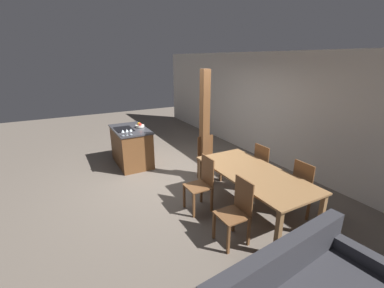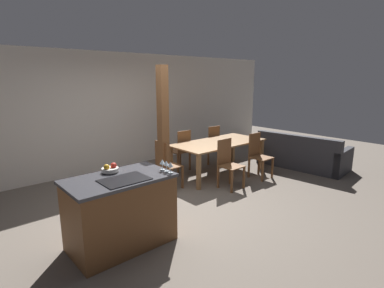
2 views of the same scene
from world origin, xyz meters
name	(u,v)px [view 2 (image 2 of 2)]	position (x,y,z in m)	size (l,w,h in m)	color
ground_plane	(173,205)	(0.00, 0.00, 0.00)	(16.00, 16.00, 0.00)	#665B51
wall_back	(99,113)	(0.00, 2.71, 1.35)	(11.20, 0.08, 2.70)	silver
kitchen_island	(121,211)	(-1.24, -0.52, 0.46)	(1.30, 0.77, 0.93)	brown
fruit_bowl	(110,169)	(-1.23, -0.27, 0.97)	(0.22, 0.22, 0.11)	silver
wine_glass_near	(170,165)	(-0.67, -0.83, 1.03)	(0.07, 0.07, 0.14)	silver
wine_glass_middle	(166,163)	(-0.67, -0.74, 1.03)	(0.07, 0.07, 0.14)	silver
wine_glass_far	(162,162)	(-0.67, -0.65, 1.03)	(0.07, 0.07, 0.14)	silver
dining_table	(219,145)	(1.84, 0.71, 0.65)	(2.14, 1.01, 0.73)	olive
dining_chair_near_left	(228,163)	(1.35, -0.02, 0.50)	(0.40, 0.40, 0.96)	brown
dining_chair_near_right	(258,155)	(2.32, -0.02, 0.50)	(0.40, 0.40, 0.96)	brown
dining_chair_far_left	(181,150)	(1.35, 1.43, 0.50)	(0.40, 0.40, 0.96)	brown
dining_chair_far_right	(211,144)	(2.32, 1.43, 0.50)	(0.40, 0.40, 0.96)	brown
dining_chair_head_end	(166,164)	(0.39, 0.71, 0.50)	(0.40, 0.40, 0.96)	brown
couch	(302,156)	(3.75, -0.27, 0.27)	(1.14, 2.07, 0.83)	#2D2D33
timber_post	(163,130)	(0.30, 0.66, 1.17)	(0.16, 0.16, 2.35)	brown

